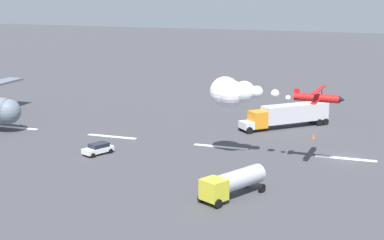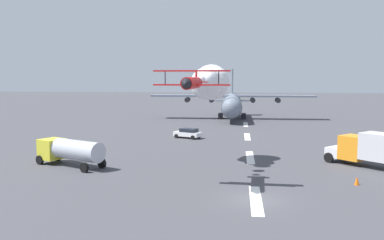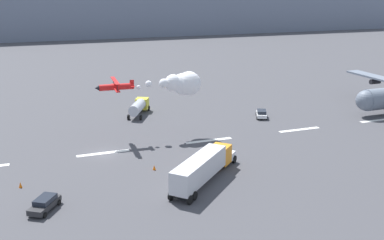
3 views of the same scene
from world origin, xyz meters
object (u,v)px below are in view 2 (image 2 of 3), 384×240
(cargo_transport_plane, at_px, (232,104))
(stunt_biplane_red, at_px, (208,82))
(fuel_tanker_truck, at_px, (70,150))
(traffic_cone_far, at_px, (357,181))
(airport_staff_sedan, at_px, (188,133))

(cargo_transport_plane, distance_m, stunt_biplane_red, 47.67)
(fuel_tanker_truck, bearing_deg, cargo_transport_plane, -17.69)
(cargo_transport_plane, bearing_deg, traffic_cone_far, -167.96)
(cargo_transport_plane, bearing_deg, stunt_biplane_red, 177.72)
(stunt_biplane_red, relative_size, fuel_tanker_truck, 2.07)
(airport_staff_sedan, bearing_deg, stunt_biplane_red, -166.28)
(stunt_biplane_red, xyz_separation_m, airport_staff_sedan, (18.07, 4.41, -8.06))
(cargo_transport_plane, relative_size, stunt_biplane_red, 2.09)
(fuel_tanker_truck, xyz_separation_m, airport_staff_sedan, (21.81, -9.99, -0.92))
(fuel_tanker_truck, height_order, traffic_cone_far, fuel_tanker_truck)
(traffic_cone_far, bearing_deg, airport_staff_sedan, 34.47)
(cargo_transport_plane, height_order, fuel_tanker_truck, cargo_transport_plane)
(cargo_transport_plane, distance_m, airport_staff_sedan, 30.05)
(cargo_transport_plane, xyz_separation_m, airport_staff_sedan, (-29.26, 6.30, -2.69))
(fuel_tanker_truck, distance_m, traffic_cone_far, 28.60)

